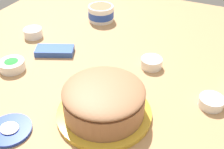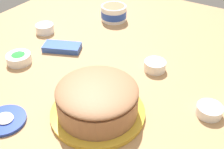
{
  "view_description": "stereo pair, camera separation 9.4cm",
  "coord_description": "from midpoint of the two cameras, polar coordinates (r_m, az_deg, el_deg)",
  "views": [
    {
      "loc": [
        -0.35,
        0.76,
        0.6
      ],
      "look_at": [
        -0.02,
        0.08,
        0.04
      ],
      "focal_mm": 44.22,
      "sensor_mm": 36.0,
      "label": 1
    },
    {
      "loc": [
        -0.43,
        0.72,
        0.6
      ],
      "look_at": [
        -0.02,
        0.08,
        0.04
      ],
      "focal_mm": 44.22,
      "sensor_mm": 36.0,
      "label": 2
    }
  ],
  "objects": [
    {
      "name": "ground_plane",
      "position": [
        1.03,
        3.91,
        1.08
      ],
      "size": [
        1.54,
        1.54,
        0.0
      ],
      "primitive_type": "plane",
      "color": "tan"
    },
    {
      "name": "frosted_cake",
      "position": [
        0.81,
        0.28,
        -5.62
      ],
      "size": [
        0.29,
        0.29,
        0.11
      ],
      "color": "gold",
      "rests_on": "ground_plane"
    },
    {
      "name": "sprinkle_bowl_green",
      "position": [
        1.09,
        -16.41,
        3.22
      ],
      "size": [
        0.09,
        0.09,
        0.04
      ],
      "color": "white",
      "rests_on": "ground_plane"
    },
    {
      "name": "candy_box_lower",
      "position": [
        1.14,
        -7.98,
        5.53
      ],
      "size": [
        0.17,
        0.12,
        0.02
      ],
      "primitive_type": "cube",
      "rotation": [
        0.0,
        0.0,
        0.41
      ],
      "color": "#2D51B2",
      "rests_on": "ground_plane"
    },
    {
      "name": "sprinkle_bowl_blue",
      "position": [
        1.28,
        -11.7,
        9.32
      ],
      "size": [
        0.08,
        0.08,
        0.04
      ],
      "color": "white",
      "rests_on": "ground_plane"
    },
    {
      "name": "sprinkle_bowl_rainbow",
      "position": [
        1.03,
        11.46,
        1.78
      ],
      "size": [
        0.08,
        0.08,
        0.04
      ],
      "color": "white",
      "rests_on": "ground_plane"
    },
    {
      "name": "frosting_tub_lid",
      "position": [
        0.86,
        -18.36,
        -9.04
      ],
      "size": [
        0.12,
        0.12,
        0.02
      ],
      "color": "#233DAD",
      "rests_on": "ground_plane"
    },
    {
      "name": "frosting_tub",
      "position": [
        1.37,
        2.37,
        12.61
      ],
      "size": [
        0.12,
        0.12,
        0.07
      ],
      "color": "white",
      "rests_on": "ground_plane"
    },
    {
      "name": "sprinkle_bowl_orange",
      "position": [
        0.9,
        22.36,
        -6.95
      ],
      "size": [
        0.08,
        0.08,
        0.03
      ],
      "color": "white",
      "rests_on": "ground_plane"
    }
  ]
}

